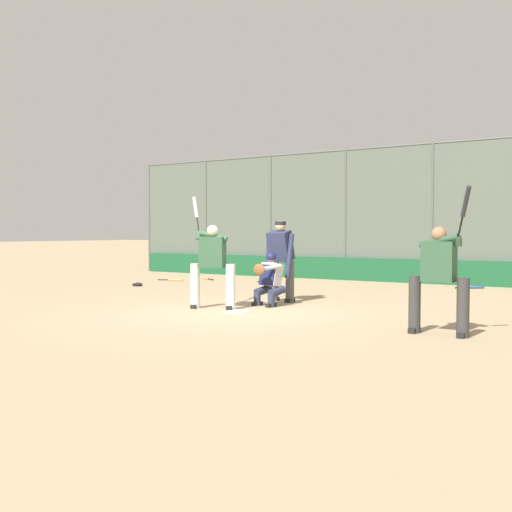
{
  "coord_description": "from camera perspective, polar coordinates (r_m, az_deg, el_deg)",
  "views": [
    {
      "loc": [
        -6.4,
        9.64,
        1.55
      ],
      "look_at": [
        0.21,
        -1.0,
        1.05
      ],
      "focal_mm": 42.0,
      "sensor_mm": 36.0,
      "label": 1
    }
  ],
  "objects": [
    {
      "name": "spare_bat_by_padding",
      "position": [
        19.67,
        -4.78,
        -2.15
      ],
      "size": [
        0.79,
        0.47,
        0.07
      ],
      "rotation": [
        0.0,
        0.0,
        5.77
      ],
      "color": "black",
      "rests_on": "ground_plane"
    },
    {
      "name": "batter_on_deck",
      "position": [
        9.38,
        17.04,
        -1.84
      ],
      "size": [
        1.02,
        0.65,
        2.2
      ],
      "rotation": [
        0.0,
        0.0,
        3.09
      ],
      "color": "#333333",
      "rests_on": "ground_plane"
    },
    {
      "name": "fielding_glove_on_dirt",
      "position": [
        17.51,
        -11.21,
        -2.67
      ],
      "size": [
        0.29,
        0.22,
        0.11
      ],
      "color": "black",
      "rests_on": "ground_plane"
    },
    {
      "name": "spare_bat_near_backstop",
      "position": [
        17.47,
        20.0,
        -2.83
      ],
      "size": [
        0.67,
        0.61,
        0.07
      ],
      "rotation": [
        0.0,
        0.0,
        3.88
      ],
      "color": "black",
      "rests_on": "ground_plane"
    },
    {
      "name": "bleachers_beyond",
      "position": [
        21.33,
        13.55,
        -0.92
      ],
      "size": [
        13.79,
        1.95,
        1.16
      ],
      "color": "slate",
      "rests_on": "ground_plane"
    },
    {
      "name": "umpire_home",
      "position": [
        13.27,
        2.38,
        -0.22
      ],
      "size": [
        0.73,
        0.48,
        1.8
      ],
      "rotation": [
        0.0,
        0.0,
        -0.08
      ],
      "color": "#4C4C51",
      "rests_on": "ground_plane"
    },
    {
      "name": "ground_plane",
      "position": [
        11.68,
        -1.72,
        -5.34
      ],
      "size": [
        160.0,
        160.0,
        0.0
      ],
      "primitive_type": "plane",
      "color": "tan"
    },
    {
      "name": "baseball_loose",
      "position": [
        14.53,
        2.59,
        -3.69
      ],
      "size": [
        0.07,
        0.07,
        0.07
      ],
      "primitive_type": "sphere",
      "color": "white",
      "rests_on": "ground_plane"
    },
    {
      "name": "catcher_behind_plate",
      "position": [
        12.59,
        1.23,
        -2.13
      ],
      "size": [
        0.62,
        0.76,
        1.12
      ],
      "rotation": [
        0.0,
        0.0,
        -0.17
      ],
      "color": "#2D334C",
      "rests_on": "ground_plane"
    },
    {
      "name": "spare_bat_third_base_side",
      "position": [
        19.15,
        -7.87,
        -2.28
      ],
      "size": [
        0.83,
        0.26,
        0.07
      ],
      "rotation": [
        0.0,
        0.0,
        3.39
      ],
      "color": "black",
      "rests_on": "ground_plane"
    },
    {
      "name": "batter_at_plate",
      "position": [
        12.11,
        -4.19,
        -0.68
      ],
      "size": [
        1.17,
        0.56,
        2.29
      ],
      "rotation": [
        0.0,
        0.0,
        0.29
      ],
      "color": "silver",
      "rests_on": "ground_plane"
    },
    {
      "name": "backstop_fence",
      "position": [
        19.18,
        12.38,
        4.2
      ],
      "size": [
        19.78,
        0.08,
        4.24
      ],
      "color": "#515651",
      "rests_on": "ground_plane"
    },
    {
      "name": "padding_wall",
      "position": [
        19.12,
        12.23,
        -1.34
      ],
      "size": [
        19.31,
        0.18,
        0.72
      ],
      "primitive_type": "cube",
      "color": "#19512D",
      "rests_on": "ground_plane"
    },
    {
      "name": "home_plate_marker",
      "position": [
        11.68,
        -1.72,
        -5.31
      ],
      "size": [
        0.43,
        0.43,
        0.01
      ],
      "primitive_type": "cube",
      "color": "white",
      "rests_on": "ground_plane"
    }
  ]
}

